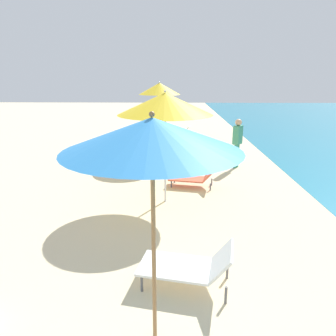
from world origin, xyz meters
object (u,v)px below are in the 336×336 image
at_px(lounger_farthest_shoreside, 180,131).
at_px(person_walking_near, 238,138).
at_px(umbrella_farthest, 160,89).
at_px(umbrella_second, 152,135).
at_px(lounger_third_shoreside, 193,178).
at_px(umbrella_third, 165,104).
at_px(lounger_second_shoreside, 189,265).
at_px(umbrella_fourth, 156,104).
at_px(lounger_fourth_shoreside, 178,147).

height_order(lounger_farthest_shoreside, person_walking_near, person_walking_near).
distance_m(umbrella_farthest, person_walking_near, 6.00).
relative_size(umbrella_second, lounger_third_shoreside, 1.97).
xyz_separation_m(umbrella_third, umbrella_farthest, (-0.52, 8.21, 0.05)).
bearing_deg(lounger_second_shoreside, umbrella_third, -71.12).
relative_size(umbrella_third, person_walking_near, 1.63).
distance_m(umbrella_fourth, lounger_fourth_shoreside, 2.43).
xyz_separation_m(umbrella_third, person_walking_near, (2.43, 3.20, -1.44)).
bearing_deg(lounger_third_shoreside, lounger_fourth_shoreside, -73.08).
xyz_separation_m(lounger_third_shoreside, umbrella_fourth, (-1.26, 2.99, 1.87)).
height_order(lounger_third_shoreside, lounger_farthest_shoreside, lounger_farthest_shoreside).
bearing_deg(lounger_third_shoreside, lounger_farthest_shoreside, -76.71).
height_order(lounger_second_shoreside, umbrella_fourth, umbrella_fourth).
relative_size(lounger_second_shoreside, person_walking_near, 0.88).
relative_size(umbrella_fourth, umbrella_farthest, 0.83).
bearing_deg(lounger_fourth_shoreside, lounger_second_shoreside, 103.44).
relative_size(lounger_third_shoreside, umbrella_fourth, 0.59).
bearing_deg(lounger_fourth_shoreside, umbrella_second, 100.70).
bearing_deg(lounger_third_shoreside, umbrella_second, 93.33).
distance_m(lounger_fourth_shoreside, lounger_farthest_shoreside, 3.75).
bearing_deg(umbrella_farthest, umbrella_third, -86.40).
distance_m(lounger_fourth_shoreside, umbrella_farthest, 3.74).
relative_size(lounger_second_shoreside, umbrella_fourth, 0.64).
bearing_deg(umbrella_second, umbrella_fourth, 93.13).
bearing_deg(lounger_second_shoreside, lounger_fourth_shoreside, -78.30).
xyz_separation_m(lounger_fourth_shoreside, lounger_farthest_shoreside, (0.15, 3.75, 0.05)).
height_order(lounger_second_shoreside, umbrella_third, umbrella_third).
bearing_deg(lounger_fourth_shoreside, umbrella_farthest, -59.38).
xyz_separation_m(umbrella_second, lounger_farthest_shoreside, (0.53, 13.53, -2.25)).
relative_size(umbrella_third, umbrella_fourth, 1.18).
xyz_separation_m(lounger_third_shoreside, lounger_farthest_shoreside, (-0.26, 8.01, 0.02)).
distance_m(lounger_second_shoreside, lounger_fourth_shoreside, 8.77).
xyz_separation_m(lounger_second_shoreside, umbrella_farthest, (-0.97, 11.59, 2.20)).
relative_size(umbrella_farthest, person_walking_near, 1.68).
bearing_deg(lounger_farthest_shoreside, umbrella_second, 99.11).
xyz_separation_m(umbrella_third, lounger_farthest_shoreside, (0.53, 9.14, -2.19)).
bearing_deg(umbrella_fourth, lounger_farthest_shoreside, 78.73).
distance_m(umbrella_fourth, umbrella_farthest, 4.10).
distance_m(umbrella_second, umbrella_third, 4.39).
distance_m(lounger_third_shoreside, lounger_farthest_shoreside, 8.01).
bearing_deg(umbrella_fourth, lounger_second_shoreside, -82.98).
bearing_deg(person_walking_near, lounger_farthest_shoreside, 143.27).
bearing_deg(person_walking_near, umbrella_fourth, -162.19).
bearing_deg(umbrella_second, lounger_third_shoreside, 81.86).
relative_size(umbrella_second, umbrella_fourth, 1.16).
bearing_deg(lounger_second_shoreside, lounger_third_shoreside, -82.99).
bearing_deg(umbrella_fourth, lounger_third_shoreside, -67.22).
bearing_deg(lounger_fourth_shoreside, lounger_farthest_shoreside, -79.35).
distance_m(lounger_second_shoreside, lounger_third_shoreside, 4.53).
xyz_separation_m(umbrella_second, person_walking_near, (2.43, 7.59, -1.49)).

